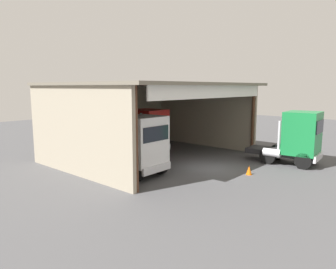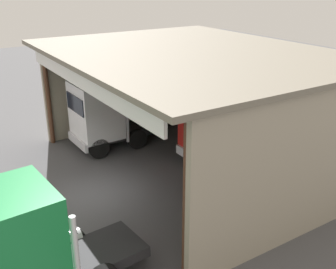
{
  "view_description": "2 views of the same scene",
  "coord_description": "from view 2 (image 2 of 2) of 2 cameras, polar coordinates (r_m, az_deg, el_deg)",
  "views": [
    {
      "loc": [
        -17.19,
        -11.33,
        5.4
      ],
      "look_at": [
        0.0,
        3.67,
        1.92
      ],
      "focal_mm": 33.46,
      "sensor_mm": 36.0,
      "label": 1
    },
    {
      "loc": [
        14.61,
        -5.64,
        8.88
      ],
      "look_at": [
        0.0,
        3.67,
        1.92
      ],
      "focal_mm": 43.16,
      "sensor_mm": 36.0,
      "label": 2
    }
  ],
  "objects": [
    {
      "name": "truck_red_right_bay",
      "position": [
        19.9,
        6.9,
        1.26
      ],
      "size": [
        2.57,
        4.87,
        3.64
      ],
      "rotation": [
        0.0,
        0.0,
        3.16
      ],
      "color": "red",
      "rests_on": "ground"
    },
    {
      "name": "traffic_cone",
      "position": [
        16.93,
        -18.27,
        -9.89
      ],
      "size": [
        0.36,
        0.36,
        0.56
      ],
      "primitive_type": "cone",
      "color": "orange",
      "rests_on": "ground"
    },
    {
      "name": "truck_green_center_right_bay",
      "position": [
        12.08,
        -19.17,
        -14.75
      ],
      "size": [
        2.8,
        5.07,
        3.73
      ],
      "rotation": [
        0.0,
        0.0,
        3.22
      ],
      "color": "#197F3D",
      "rests_on": "ground"
    },
    {
      "name": "tool_cart",
      "position": [
        19.24,
        20.62,
        -5.46
      ],
      "size": [
        0.9,
        0.6,
        1.0
      ],
      "primitive_type": "cube",
      "color": "red",
      "rests_on": "ground"
    },
    {
      "name": "workshop_shed",
      "position": [
        19.41,
        6.23,
        6.97
      ],
      "size": [
        14.12,
        11.31,
        5.69
      ],
      "color": "#9E937F",
      "rests_on": "ground"
    },
    {
      "name": "truck_white_center_left_bay",
      "position": [
        21.64,
        -9.46,
        2.8
      ],
      "size": [
        2.69,
        4.69,
        3.74
      ],
      "rotation": [
        0.0,
        0.0,
        3.16
      ],
      "color": "white",
      "rests_on": "ground"
    },
    {
      "name": "ground_plane",
      "position": [
        18.0,
        -9.99,
        -8.04
      ],
      "size": [
        80.0,
        80.0,
        0.0
      ],
      "primitive_type": "plane",
      "color": "#4C4C4F",
      "rests_on": "ground"
    },
    {
      "name": "oil_drum",
      "position": [
        19.57,
        22.36,
        -5.4
      ],
      "size": [
        0.58,
        0.58,
        0.91
      ],
      "primitive_type": "cylinder",
      "color": "#197233",
      "rests_on": "ground"
    }
  ]
}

